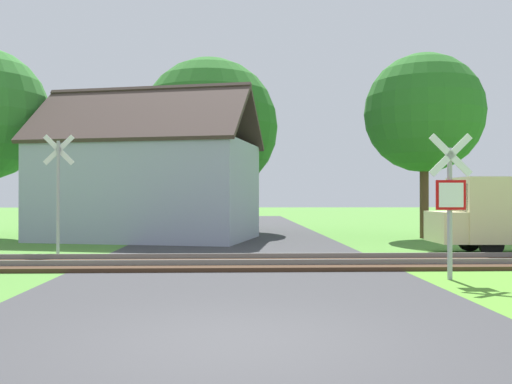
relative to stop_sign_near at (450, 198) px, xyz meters
The scene contains 8 objects.
ground_plane 6.62m from the stop_sign_near, 132.11° to the right, with size 160.00×160.00×0.00m, color #4C8433.
road_asphalt 5.36m from the stop_sign_near, 147.35° to the right, with size 7.51×80.00×0.01m, color #38383A.
rail_track 5.27m from the stop_sign_near, 148.87° to the left, with size 60.00×2.60×0.22m.
stop_sign_near is the anchor object (origin of this frame).
crossing_sign_far 10.62m from the stop_sign_near, 151.89° to the left, with size 0.88×0.14×3.45m.
house 13.52m from the stop_sign_near, 125.04° to the left, with size 9.29×7.21×6.00m.
tree_center 17.18m from the stop_sign_near, 109.37° to the left, with size 6.53×6.53×8.28m.
tree_right 12.29m from the stop_sign_near, 73.95° to the left, with size 4.79×4.79×7.45m.
Camera 1 is at (-0.03, -6.58, 1.69)m, focal length 40.00 mm.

